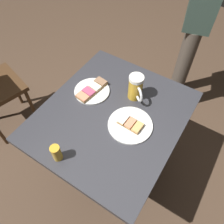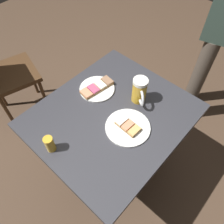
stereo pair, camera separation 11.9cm
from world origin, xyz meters
The scene contains 7 objects.
ground_plane centered at (0.00, 0.00, 0.00)m, with size 6.00×6.00×0.00m, color #4C3828.
cafe_table centered at (0.00, 0.00, 0.60)m, with size 0.83×0.72×0.75m.
plate_near centered at (0.01, 0.12, 0.76)m, with size 0.23×0.23×0.03m.
plate_far centered at (-0.07, -0.19, 0.76)m, with size 0.21×0.20×0.03m.
beer_mug centered at (-0.17, 0.04, 0.83)m, with size 0.11×0.12×0.15m.
beer_glass_small centered at (0.35, -0.08, 0.80)m, with size 0.05×0.05×0.09m, color gold.
patron_standing centered at (-0.97, 0.10, 0.93)m, with size 0.36×0.26×1.61m.
Camera 2 is at (0.53, 0.48, 1.73)m, focal length 36.05 mm.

